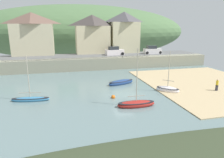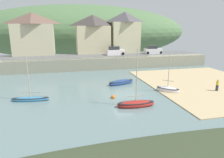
# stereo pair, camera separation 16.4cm
# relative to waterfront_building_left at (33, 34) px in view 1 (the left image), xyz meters

# --- Properties ---
(ground) EXTENTS (48.00, 41.00, 0.61)m
(ground) POSITION_rel_waterfront_building_left_xyz_m (15.07, -34.76, -6.98)
(ground) COLOR slate
(quay_seawall) EXTENTS (48.00, 9.40, 2.40)m
(quay_seawall) POSITION_rel_waterfront_building_left_xyz_m (13.67, -7.70, -5.78)
(quay_seawall) COLOR gray
(quay_seawall) RESTS_ON ground
(hillside_backdrop) EXTENTS (80.00, 44.00, 19.20)m
(hillside_backdrop) POSITION_rel_waterfront_building_left_xyz_m (13.57, 30.00, -0.42)
(hillside_backdrop) COLOR #507146
(hillside_backdrop) RESTS_ON ground
(waterfront_building_left) EXTENTS (9.13, 5.09, 9.30)m
(waterfront_building_left) POSITION_rel_waterfront_building_left_xyz_m (0.00, 0.00, 0.00)
(waterfront_building_left) COLOR beige
(waterfront_building_left) RESTS_ON ground
(waterfront_building_centre) EXTENTS (8.07, 5.06, 8.93)m
(waterfront_building_centre) POSITION_rel_waterfront_building_left_xyz_m (13.42, -0.00, -0.18)
(waterfront_building_centre) COLOR beige
(waterfront_building_centre) RESTS_ON ground
(waterfront_building_right) EXTENTS (7.06, 4.99, 9.75)m
(waterfront_building_right) POSITION_rel_waterfront_building_left_xyz_m (21.32, 0.00, 0.23)
(waterfront_building_right) COLOR beige
(waterfront_building_right) RESTS_ON ground
(rowboat_small_beached) EXTENTS (4.62, 1.63, 5.62)m
(rowboat_small_beached) POSITION_rel_waterfront_building_left_xyz_m (2.11, -24.75, -6.91)
(rowboat_small_beached) COLOR teal
(rowboat_small_beached) RESTS_ON ground
(motorboat_with_cabin) EXTENTS (4.36, 1.53, 6.65)m
(motorboat_with_cabin) POSITION_rel_waterfront_building_left_xyz_m (13.86, -29.41, -6.85)
(motorboat_with_cabin) COLOR #A2241E
(motorboat_with_cabin) RESTS_ON ground
(dinghy_open_wooden) EXTENTS (3.14, 3.11, 5.78)m
(dinghy_open_wooden) POSITION_rel_waterfront_building_left_xyz_m (19.88, -25.43, -6.81)
(dinghy_open_wooden) COLOR white
(dinghy_open_wooden) RESTS_ON ground
(sailboat_far_left) EXTENTS (4.54, 2.46, 0.92)m
(sailboat_far_left) POSITION_rel_waterfront_building_left_xyz_m (14.73, -20.28, -6.86)
(sailboat_far_left) COLOR navy
(sailboat_far_left) RESTS_ON ground
(parked_car_near_slipway) EXTENTS (4.24, 2.08, 1.95)m
(parked_car_near_slipway) POSITION_rel_waterfront_building_left_xyz_m (17.70, -4.50, -3.94)
(parked_car_near_slipway) COLOR silver
(parked_car_near_slipway) RESTS_ON ground
(parked_car_by_wall) EXTENTS (4.14, 1.82, 1.95)m
(parked_car_by_wall) POSITION_rel_waterfront_building_left_xyz_m (26.98, -4.50, -3.94)
(parked_car_by_wall) COLOR silver
(parked_car_by_wall) RESTS_ON ground
(person_on_slipway) EXTENTS (0.34, 0.34, 1.62)m
(person_on_slipway) POSITION_rel_waterfront_building_left_xyz_m (26.53, -26.84, -6.16)
(person_on_slipway) COLOR #282833
(person_on_slipway) RESTS_ON ground
(mooring_buoy) EXTENTS (0.51, 0.51, 0.51)m
(mooring_buoy) POSITION_rel_waterfront_building_left_xyz_m (12.03, -26.18, -6.99)
(mooring_buoy) COLOR orange
(mooring_buoy) RESTS_ON ground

